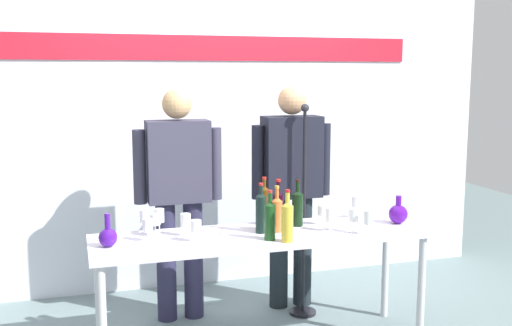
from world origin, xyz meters
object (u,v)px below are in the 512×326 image
(wine_glass_right_0, at_px, (330,215))
(wine_glass_right_4, at_px, (357,202))
(wine_glass_left_5, at_px, (148,225))
(wine_glass_left_0, at_px, (185,221))
(wine_glass_right_1, at_px, (353,216))
(decanter_blue_right, at_px, (398,213))
(wine_bottle_0, at_px, (270,219))
(wine_glass_left_2, at_px, (159,216))
(wine_glass_right_2, at_px, (323,211))
(wine_glass_left_4, at_px, (196,226))
(wine_bottle_6, at_px, (278,206))
(wine_bottle_5, at_px, (287,220))
(presenter_right, at_px, (291,182))
(decanter_blue_left, at_px, (108,236))
(wine_glass_left_3, at_px, (155,220))
(presenter_left, at_px, (179,189))
(wine_bottle_3, at_px, (297,207))
(wine_bottle_1, at_px, (264,204))
(display_table, at_px, (263,244))
(microphone_stand, at_px, (303,245))
(wine_glass_right_3, at_px, (368,218))
(wine_bottle_2, at_px, (261,211))
(wine_bottle_4, at_px, (277,213))
(wine_glass_left_1, at_px, (145,217))

(wine_glass_right_0, xyz_separation_m, wine_glass_right_4, (0.33, 0.28, 0.01))
(wine_glass_right_0, bearing_deg, wine_glass_left_5, 174.82)
(wine_glass_left_0, height_order, wine_glass_right_1, wine_glass_right_1)
(decanter_blue_right, height_order, wine_bottle_0, wine_bottle_0)
(wine_bottle_0, height_order, wine_glass_right_4, wine_bottle_0)
(wine_glass_left_2, distance_m, wine_glass_right_2, 1.08)
(wine_glass_left_4, bearing_deg, wine_bottle_6, 21.69)
(wine_bottle_0, bearing_deg, wine_bottle_6, 63.35)
(wine_bottle_5, distance_m, wine_glass_left_0, 0.64)
(presenter_right, relative_size, wine_glass_left_0, 11.83)
(decanter_blue_right, height_order, wine_bottle_6, wine_bottle_6)
(decanter_blue_left, bearing_deg, wine_glass_left_3, 26.32)
(decanter_blue_left, height_order, presenter_left, presenter_left)
(presenter_left, relative_size, wine_glass_left_3, 11.79)
(wine_bottle_6, distance_m, wine_glass_right_2, 0.30)
(wine_glass_right_2, bearing_deg, wine_bottle_3, 172.14)
(wine_glass_right_1, bearing_deg, presenter_left, 141.14)
(wine_bottle_3, xyz_separation_m, wine_glass_left_3, (-0.94, 0.01, -0.03))
(wine_bottle_1, bearing_deg, wine_glass_left_3, -172.65)
(wine_bottle_3, relative_size, wine_glass_left_2, 2.12)
(display_table, relative_size, presenter_left, 1.29)
(microphone_stand, bearing_deg, wine_glass_right_0, -93.34)
(wine_glass_left_2, distance_m, wine_glass_right_3, 1.32)
(wine_bottle_2, xyz_separation_m, wine_bottle_3, (0.28, 0.10, -0.01))
(wine_glass_right_3, xyz_separation_m, wine_glass_right_4, (0.14, 0.43, 0.00))
(wine_bottle_5, distance_m, wine_glass_left_4, 0.55)
(wine_bottle_0, xyz_separation_m, wine_bottle_4, (0.10, 0.17, -0.01))
(wine_bottle_1, distance_m, wine_bottle_2, 0.22)
(display_table, relative_size, wine_glass_right_1, 14.05)
(wine_glass_left_1, xyz_separation_m, wine_glass_right_0, (1.14, -0.31, 0.00))
(presenter_right, xyz_separation_m, wine_bottle_1, (-0.35, -0.43, -0.06))
(decanter_blue_left, height_order, wine_glass_left_0, decanter_blue_left)
(wine_glass_left_3, bearing_deg, wine_glass_left_0, -13.63)
(wine_bottle_2, relative_size, wine_glass_left_5, 2.31)
(decanter_blue_right, bearing_deg, wine_glass_left_2, 170.45)
(presenter_right, xyz_separation_m, wine_glass_left_3, (-1.09, -0.52, -0.09))
(wine_glass_left_0, height_order, wine_glass_left_3, same)
(wine_bottle_2, bearing_deg, wine_bottle_0, -89.02)
(wine_bottle_1, bearing_deg, wine_glass_right_1, -37.06)
(wine_bottle_2, bearing_deg, display_table, -44.15)
(microphone_stand, bearing_deg, wine_glass_right_4, -40.22)
(wine_glass_left_2, bearing_deg, wine_glass_left_0, -48.90)
(wine_glass_left_2, relative_size, wine_glass_right_3, 0.95)
(wine_bottle_2, relative_size, wine_glass_right_4, 2.11)
(wine_glass_left_3, xyz_separation_m, wine_glass_left_4, (0.22, -0.19, -0.01))
(wine_bottle_0, height_order, wine_glass_right_3, wine_bottle_0)
(presenter_left, bearing_deg, wine_glass_left_5, -115.42)
(presenter_right, distance_m, wine_bottle_1, 0.56)
(display_table, xyz_separation_m, wine_glass_right_3, (0.62, -0.23, 0.18))
(wine_glass_left_0, distance_m, microphone_stand, 1.07)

